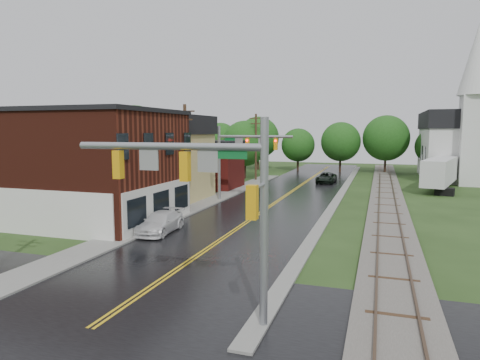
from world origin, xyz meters
The scene contains 21 objects.
ground centered at (0.00, 0.00, 0.00)m, with size 160.00×160.00×0.00m, color #243C17.
main_road centered at (0.00, 30.00, 0.00)m, with size 10.00×90.00×0.02m, color black.
cross_road centered at (0.00, 2.00, 0.00)m, with size 60.00×9.00×0.02m, color black.
curb_right centered at (5.40, 35.00, 0.00)m, with size 0.80×70.00×0.12m, color gray.
sidewalk_left centered at (-6.20, 25.00, 0.00)m, with size 2.40×50.00×0.12m, color gray.
brick_building centered at (-12.48, 15.00, 4.15)m, with size 14.30×10.30×8.30m.
yellow_house centered at (-11.00, 26.00, 3.20)m, with size 8.00×7.00×6.40m, color tan.
darkred_building centered at (-10.00, 35.00, 2.20)m, with size 7.00×6.00×4.40m, color #3F0F0C.
church centered at (20.00, 53.74, 5.83)m, with size 10.40×18.40×20.00m.
railroad centered at (10.00, 35.00, 0.11)m, with size 3.20×80.00×0.30m.
traffic_signal_near centered at (3.47, 2.00, 4.97)m, with size 7.34×0.30×7.20m.
traffic_signal_far centered at (-3.47, 27.00, 4.97)m, with size 7.34×0.43×7.20m.
utility_pole_b centered at (-6.80, 22.00, 4.72)m, with size 1.80×0.28×9.00m.
utility_pole_c centered at (-6.80, 44.00, 4.72)m, with size 1.80×0.28×9.00m.
tree_left_a centered at (-19.85, 21.90, 5.11)m, with size 6.80×6.80×8.67m.
tree_left_b centered at (-17.85, 31.90, 5.72)m, with size 7.60×7.60×9.69m.
tree_left_c centered at (-13.85, 39.90, 4.51)m, with size 6.00×6.00×7.65m.
tree_left_e centered at (-8.85, 45.90, 4.81)m, with size 6.40×6.40×8.16m.
suv_dark centered at (2.71, 43.98, 0.67)m, with size 2.22×4.81×1.34m, color black.
pickup_white centered at (-4.47, 13.13, 0.68)m, with size 1.91×4.69×1.36m, color silver.
semi_trailer centered at (15.77, 41.29, 2.17)m, with size 5.18×11.54×3.62m.
Camera 1 is at (9.23, -11.62, 6.75)m, focal length 32.00 mm.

